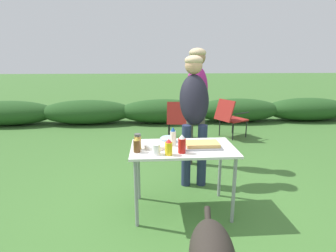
# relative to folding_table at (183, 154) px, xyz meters

# --- Properties ---
(ground_plane) EXTENTS (60.00, 60.00, 0.00)m
(ground_plane) POSITION_rel_folding_table_xyz_m (0.00, 0.00, -0.66)
(ground_plane) COLOR #3D6B2D
(shrub_hedge) EXTENTS (14.40, 0.90, 0.62)m
(shrub_hedge) POSITION_rel_folding_table_xyz_m (-0.00, 4.23, -0.35)
(shrub_hedge) COLOR #234C1E
(shrub_hedge) RESTS_ON ground
(folding_table) EXTENTS (1.10, 0.64, 0.74)m
(folding_table) POSITION_rel_folding_table_xyz_m (0.00, 0.00, 0.00)
(folding_table) COLOR silver
(folding_table) RESTS_ON ground
(food_tray) EXTENTS (0.39, 0.24, 0.06)m
(food_tray) POSITION_rel_folding_table_xyz_m (0.20, -0.02, 0.10)
(food_tray) COLOR #9E9EA3
(food_tray) RESTS_ON folding_table
(plate_stack) EXTENTS (0.23, 0.23, 0.04)m
(plate_stack) POSITION_rel_folding_table_xyz_m (-0.29, 0.00, 0.10)
(plate_stack) COLOR white
(plate_stack) RESTS_ON folding_table
(mixing_bowl) EXTENTS (0.19, 0.19, 0.07)m
(mixing_bowl) POSITION_rel_folding_table_xyz_m (-0.14, 0.20, 0.11)
(mixing_bowl) COLOR #99B2CC
(mixing_bowl) RESTS_ON folding_table
(paper_cup_stack) EXTENTS (0.08, 0.08, 0.10)m
(paper_cup_stack) POSITION_rel_folding_table_xyz_m (-0.29, -0.20, 0.13)
(paper_cup_stack) COLOR white
(paper_cup_stack) RESTS_ON folding_table
(ketchup_bottle) EXTENTS (0.08, 0.08, 0.19)m
(ketchup_bottle) POSITION_rel_folding_table_xyz_m (-0.03, -0.17, 0.17)
(ketchup_bottle) COLOR red
(ketchup_bottle) RESTS_ON folding_table
(mayo_bottle) EXTENTS (0.06, 0.06, 0.21)m
(mayo_bottle) POSITION_rel_folding_table_xyz_m (-0.10, 0.05, 0.18)
(mayo_bottle) COLOR silver
(mayo_bottle) RESTS_ON folding_table
(mustard_bottle) EXTENTS (0.07, 0.07, 0.16)m
(mustard_bottle) POSITION_rel_folding_table_xyz_m (-0.17, -0.22, 0.15)
(mustard_bottle) COLOR yellow
(mustard_bottle) RESTS_ON folding_table
(spice_jar) EXTENTS (0.07, 0.07, 0.16)m
(spice_jar) POSITION_rel_folding_table_xyz_m (-0.47, -0.03, 0.16)
(spice_jar) COLOR #B2893D
(spice_jar) RESTS_ON folding_table
(beer_bottle) EXTENTS (0.07, 0.07, 0.16)m
(beer_bottle) POSITION_rel_folding_table_xyz_m (-0.48, -0.12, 0.15)
(beer_bottle) COLOR brown
(beer_bottle) RESTS_ON folding_table
(standing_person_in_gray_fleece) EXTENTS (0.40, 0.52, 1.70)m
(standing_person_in_gray_fleece) POSITION_rel_folding_table_xyz_m (0.23, 0.71, 0.40)
(standing_person_in_gray_fleece) COLOR #232D4C
(standing_person_in_gray_fleece) RESTS_ON ground
(standing_person_with_beanie) EXTENTS (0.39, 0.33, 1.81)m
(standing_person_with_beanie) POSITION_rel_folding_table_xyz_m (0.36, 1.30, 0.50)
(standing_person_with_beanie) COLOR #4C473D
(standing_person_with_beanie) RESTS_ON ground
(camp_chair_green_behind_table) EXTENTS (0.74, 0.69, 0.83)m
(camp_chair_green_behind_table) POSITION_rel_folding_table_xyz_m (1.35, 2.74, -0.20)
(camp_chair_green_behind_table) COLOR maroon
(camp_chair_green_behind_table) RESTS_ON ground
(camp_chair_near_hedge) EXTENTS (0.54, 0.64, 0.83)m
(camp_chair_near_hedge) POSITION_rel_folding_table_xyz_m (0.24, 2.59, -0.20)
(camp_chair_near_hedge) COLOR maroon
(camp_chair_near_hedge) RESTS_ON ground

